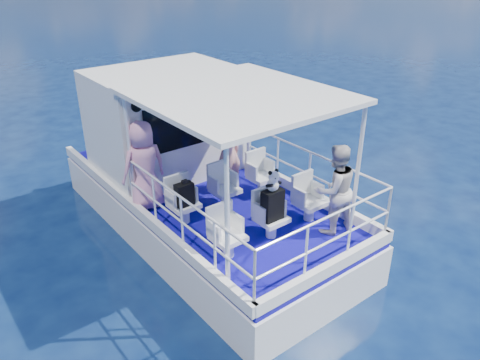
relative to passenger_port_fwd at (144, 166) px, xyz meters
name	(u,v)px	position (x,y,z in m)	size (l,w,h in m)	color
ground	(232,250)	(1.16, -1.09, -1.74)	(2000.00, 2000.00, 0.00)	#08163C
hull	(204,228)	(1.16, -0.09, -1.74)	(3.00, 7.00, 1.60)	white
deck	(202,193)	(1.16, -0.09, -0.89)	(2.90, 6.90, 0.10)	#0F087A
cabin	(166,122)	(1.16, 1.21, 0.26)	(2.85, 2.00, 2.20)	white
canopy	(238,95)	(1.16, -1.29, 1.40)	(3.00, 3.20, 0.08)	white
canopy_posts	(240,161)	(1.16, -1.34, 0.26)	(2.77, 2.97, 2.20)	white
railings	(252,199)	(1.16, -1.66, -0.34)	(2.84, 3.59, 1.00)	white
seat_port_fwd	(184,212)	(0.26, -0.89, -0.65)	(0.48, 0.46, 0.38)	white
seat_center_fwd	(225,197)	(1.16, -0.89, -0.65)	(0.48, 0.46, 0.38)	white
seat_stbd_fwd	(262,184)	(2.06, -0.89, -0.65)	(0.48, 0.46, 0.38)	white
seat_port_aft	(228,246)	(0.26, -2.19, -0.65)	(0.48, 0.46, 0.38)	white
seat_center_aft	(271,227)	(1.16, -2.19, -0.65)	(0.48, 0.46, 0.38)	white
seat_stbd_aft	(309,210)	(2.06, -2.19, -0.65)	(0.48, 0.46, 0.38)	white
passenger_port_fwd	(144,166)	(0.00, 0.00, 0.00)	(0.63, 0.45, 1.69)	#ED99C0
passenger_stbd_fwd	(228,153)	(1.62, -0.37, -0.04)	(0.59, 0.38, 1.60)	pink
passenger_stbd_aft	(335,190)	(2.10, -2.68, -0.05)	(0.77, 0.60, 1.59)	beige
backpack_port	(184,195)	(0.24, -0.96, -0.26)	(0.32, 0.18, 0.41)	black
backpack_center	(272,205)	(1.12, -2.24, -0.20)	(0.36, 0.20, 0.53)	black
compact_camera	(185,182)	(0.26, -0.96, -0.02)	(0.10, 0.06, 0.06)	black
panda	(273,180)	(1.12, -2.24, 0.25)	(0.23, 0.19, 0.36)	white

